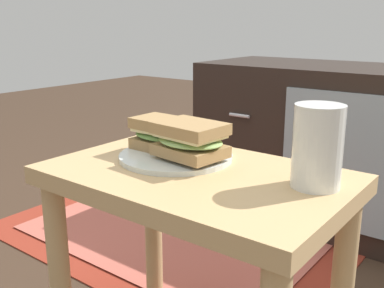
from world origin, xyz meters
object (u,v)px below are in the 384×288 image
(sandwich_back, at_px, (190,140))
(beer_glass, at_px, (318,147))
(tv_cabinet, at_px, (333,145))
(plate, at_px, (176,156))
(sandwich_front, at_px, (162,134))

(sandwich_back, xyz_separation_m, beer_glass, (0.24, 0.03, 0.02))
(sandwich_back, height_order, beer_glass, beer_glass)
(tv_cabinet, distance_m, sandwich_back, 0.95)
(plate, xyz_separation_m, sandwich_back, (0.05, -0.01, 0.04))
(sandwich_back, distance_m, beer_glass, 0.25)
(sandwich_front, bearing_deg, beer_glass, 1.03)
(tv_cabinet, xyz_separation_m, plate, (0.00, -0.91, 0.17))
(sandwich_front, height_order, beer_glass, beer_glass)
(plate, relative_size, sandwich_back, 1.53)
(sandwich_front, height_order, sandwich_back, sandwich_back)
(sandwich_front, distance_m, beer_glass, 0.34)
(sandwich_front, xyz_separation_m, beer_glass, (0.33, 0.01, 0.03))
(plate, distance_m, sandwich_back, 0.07)
(sandwich_front, xyz_separation_m, sandwich_back, (0.09, -0.02, 0.01))
(tv_cabinet, height_order, beer_glass, beer_glass)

